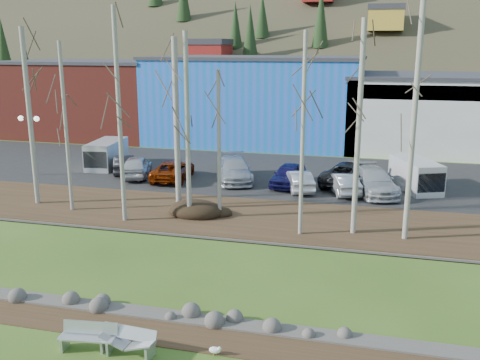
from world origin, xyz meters
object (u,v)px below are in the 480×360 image
(bench_damaged, at_px, (128,341))
(car_6, at_px, (351,174))
(bench_intact, at_px, (88,337))
(car_2, at_px, (173,170))
(car_5, at_px, (298,180))
(car_7, at_px, (373,181))
(car_0, at_px, (137,166))
(car_3, at_px, (234,169))
(car_8, at_px, (342,183))
(van_white, at_px, (417,175))
(car_1, at_px, (125,164))
(van_grey, at_px, (106,154))
(seagull, at_px, (215,350))
(street_lamp, at_px, (30,129))
(car_4, at_px, (288,175))

(bench_damaged, bearing_deg, car_6, 79.79)
(bench_intact, height_order, car_2, car_2)
(car_5, height_order, car_7, car_7)
(bench_intact, height_order, car_0, car_0)
(car_3, height_order, car_8, car_3)
(bench_damaged, height_order, car_7, car_7)
(car_6, xyz_separation_m, van_white, (4.19, -0.16, 0.17))
(car_1, distance_m, car_3, 8.48)
(car_2, relative_size, car_3, 0.89)
(car_8, distance_m, van_grey, 18.48)
(seagull, height_order, street_lamp, street_lamp)
(car_6, xyz_separation_m, car_8, (-0.45, -2.11, -0.15))
(car_5, distance_m, car_7, 4.74)
(car_3, relative_size, car_6, 0.95)
(bench_damaged, height_order, seagull, bench_damaged)
(car_2, bearing_deg, seagull, 108.78)
(car_5, bearing_deg, bench_intact, 58.73)
(car_3, distance_m, car_6, 8.00)
(van_grey, bearing_deg, car_2, -27.14)
(street_lamp, relative_size, car_8, 1.09)
(car_6, bearing_deg, car_7, 148.63)
(car_5, height_order, car_8, same)
(car_3, bearing_deg, car_1, 158.06)
(car_4, bearing_deg, van_grey, 178.60)
(car_2, height_order, car_5, car_2)
(van_grey, bearing_deg, car_8, -16.29)
(street_lamp, height_order, car_8, street_lamp)
(bench_intact, distance_m, street_lamp, 25.25)
(car_3, relative_size, car_4, 1.29)
(bench_intact, relative_size, car_1, 0.46)
(street_lamp, xyz_separation_m, car_3, (14.58, 2.05, -2.60))
(car_7, xyz_separation_m, van_grey, (-20.11, 2.63, 0.21))
(car_5, bearing_deg, van_grey, -32.22)
(seagull, relative_size, van_grey, 0.09)
(bench_intact, relative_size, car_8, 0.46)
(bench_damaged, relative_size, van_grey, 0.39)
(car_4, distance_m, car_5, 1.31)
(bench_intact, height_order, car_1, car_1)
(seagull, bearing_deg, car_0, 131.19)
(seagull, distance_m, car_2, 22.21)
(car_7, xyz_separation_m, van_white, (2.75, 1.54, 0.18))
(car_7, relative_size, car_8, 1.38)
(street_lamp, distance_m, car_1, 7.08)
(seagull, distance_m, car_6, 21.86)
(seagull, relative_size, car_6, 0.08)
(van_white, bearing_deg, bench_intact, -138.49)
(car_8, bearing_deg, car_5, -21.00)
(bench_damaged, relative_size, car_4, 0.44)
(seagull, height_order, car_7, car_7)
(car_3, bearing_deg, car_6, -15.35)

